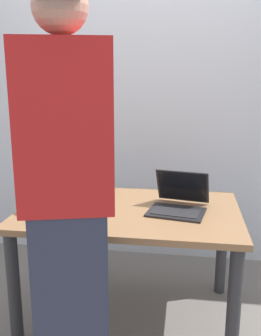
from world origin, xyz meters
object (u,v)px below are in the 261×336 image
object	(u,v)px
laptop	(179,202)
beer_bottle_brown	(91,177)
coffee_mug	(32,204)
person_figure	(68,200)
beer_bottle_green	(105,176)
beer_bottle_amber	(104,181)

from	to	relation	value
laptop	beer_bottle_brown	world-z (taller)	beer_bottle_brown
beer_bottle_brown	coffee_mug	bearing A→B (deg)	-124.12
coffee_mug	laptop	bearing A→B (deg)	11.76
person_figure	beer_bottle_green	bearing A→B (deg)	92.85
laptop	beer_bottle_amber	xyz separation A→B (m)	(-0.49, 0.17, 0.06)
beer_bottle_brown	person_figure	world-z (taller)	person_figure
beer_bottle_green	beer_bottle_brown	distance (m)	0.12
beer_bottle_brown	person_figure	bearing A→B (deg)	-81.77
beer_bottle_brown	beer_bottle_amber	xyz separation A→B (m)	(0.09, -0.03, -0.02)
person_figure	beer_bottle_amber	bearing A→B (deg)	92.26
beer_bottle_green	person_figure	bearing A→B (deg)	-87.15
laptop	beer_bottle_green	xyz separation A→B (m)	(-0.51, 0.28, 0.06)
person_figure	coffee_mug	distance (m)	0.66
laptop	coffee_mug	xyz separation A→B (m)	(-0.84, -0.17, 0.00)
beer_bottle_green	beer_bottle_amber	xyz separation A→B (m)	(0.01, -0.11, -0.01)
beer_bottle_amber	coffee_mug	world-z (taller)	beer_bottle_amber
beer_bottle_green	coffee_mug	distance (m)	0.57
beer_bottle_green	beer_bottle_amber	world-z (taller)	beer_bottle_green
laptop	beer_bottle_green	world-z (taller)	beer_bottle_green
beer_bottle_green	coffee_mug	bearing A→B (deg)	-125.89
beer_bottle_green	coffee_mug	xyz separation A→B (m)	(-0.33, -0.46, -0.06)
laptop	person_figure	distance (m)	0.84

